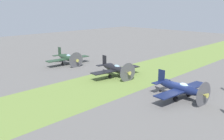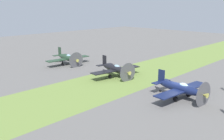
# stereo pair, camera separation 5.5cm
# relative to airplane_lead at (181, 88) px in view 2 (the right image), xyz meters

# --- Properties ---
(ground_plane) EXTENTS (160.00, 160.00, 0.00)m
(ground_plane) POSITION_rel_airplane_lead_xyz_m (-0.54, -0.40, -1.35)
(ground_plane) COLOR #605E5B
(grass_verge) EXTENTS (120.00, 11.00, 0.01)m
(grass_verge) POSITION_rel_airplane_lead_xyz_m (-0.54, -10.90, -1.34)
(grass_verge) COLOR olive
(grass_verge) RESTS_ON ground
(airplane_lead) EXTENTS (9.07, 7.19, 3.22)m
(airplane_lead) POSITION_rel_airplane_lead_xyz_m (0.00, 0.00, 0.00)
(airplane_lead) COLOR #141E47
(airplane_lead) RESTS_ON ground
(airplane_wingman) EXTENTS (9.04, 7.19, 3.20)m
(airplane_wingman) POSITION_rel_airplane_lead_xyz_m (-1.49, -12.50, -0.01)
(airplane_wingman) COLOR black
(airplane_wingman) RESTS_ON ground
(airplane_trail) EXTENTS (9.02, 7.14, 3.20)m
(airplane_trail) POSITION_rel_airplane_lead_xyz_m (-1.30, -25.22, -0.01)
(airplane_trail) COLOR #233D28
(airplane_trail) RESTS_ON ground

